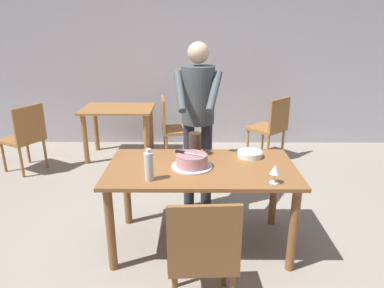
{
  "coord_description": "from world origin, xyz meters",
  "views": [
    {
      "loc": [
        -0.06,
        -2.65,
        1.87
      ],
      "look_at": [
        -0.08,
        0.14,
        0.9
      ],
      "focal_mm": 32.34,
      "sensor_mm": 36.0,
      "label": 1
    }
  ],
  "objects_px": {
    "main_dining_table": "(201,179)",
    "background_chair_1": "(25,136)",
    "cake_on_platter": "(192,161)",
    "wine_glass_near": "(275,170)",
    "background_table": "(119,119)",
    "background_chair_2": "(271,125)",
    "cake_knife": "(184,153)",
    "background_chair_0": "(173,126)",
    "chair_near_side": "(203,252)",
    "water_bottle": "(149,166)",
    "person_cutting_cake": "(198,110)",
    "hurricane_lamp": "(195,144)",
    "plate_stack": "(250,154)"
  },
  "relations": [
    {
      "from": "main_dining_table",
      "to": "cake_knife",
      "type": "distance_m",
      "value": 0.27
    },
    {
      "from": "main_dining_table",
      "to": "cake_knife",
      "type": "height_order",
      "value": "cake_knife"
    },
    {
      "from": "wine_glass_near",
      "to": "cake_knife",
      "type": "bearing_deg",
      "value": 154.09
    },
    {
      "from": "plate_stack",
      "to": "water_bottle",
      "type": "height_order",
      "value": "water_bottle"
    },
    {
      "from": "wine_glass_near",
      "to": "background_chair_2",
      "type": "height_order",
      "value": "background_chair_2"
    },
    {
      "from": "plate_stack",
      "to": "cake_on_platter",
      "type": "bearing_deg",
      "value": -155.11
    },
    {
      "from": "plate_stack",
      "to": "hurricane_lamp",
      "type": "bearing_deg",
      "value": 175.95
    },
    {
      "from": "wine_glass_near",
      "to": "person_cutting_cake",
      "type": "height_order",
      "value": "person_cutting_cake"
    },
    {
      "from": "water_bottle",
      "to": "chair_near_side",
      "type": "height_order",
      "value": "water_bottle"
    },
    {
      "from": "background_chair_1",
      "to": "water_bottle",
      "type": "bearing_deg",
      "value": -45.29
    },
    {
      "from": "background_table",
      "to": "background_chair_1",
      "type": "height_order",
      "value": "background_chair_1"
    },
    {
      "from": "background_chair_1",
      "to": "background_chair_2",
      "type": "xyz_separation_m",
      "value": [
        3.31,
        0.51,
        0.0
      ]
    },
    {
      "from": "background_chair_0",
      "to": "background_chair_1",
      "type": "distance_m",
      "value": 1.95
    },
    {
      "from": "background_chair_2",
      "to": "water_bottle",
      "type": "bearing_deg",
      "value": -121.09
    },
    {
      "from": "hurricane_lamp",
      "to": "cake_knife",
      "type": "bearing_deg",
      "value": -110.56
    },
    {
      "from": "cake_on_platter",
      "to": "wine_glass_near",
      "type": "xyz_separation_m",
      "value": [
        0.61,
        -0.3,
        0.05
      ]
    },
    {
      "from": "person_cutting_cake",
      "to": "background_chair_2",
      "type": "bearing_deg",
      "value": 54.53
    },
    {
      "from": "main_dining_table",
      "to": "background_table",
      "type": "xyz_separation_m",
      "value": [
        -1.15,
        2.17,
        -0.06
      ]
    },
    {
      "from": "cake_knife",
      "to": "background_chair_0",
      "type": "distance_m",
      "value": 2.12
    },
    {
      "from": "cake_on_platter",
      "to": "wine_glass_near",
      "type": "relative_size",
      "value": 2.36
    },
    {
      "from": "background_table",
      "to": "person_cutting_cake",
      "type": "bearing_deg",
      "value": -53.79
    },
    {
      "from": "person_cutting_cake",
      "to": "water_bottle",
      "type": "bearing_deg",
      "value": -112.72
    },
    {
      "from": "wine_glass_near",
      "to": "background_chair_2",
      "type": "relative_size",
      "value": 0.16
    },
    {
      "from": "hurricane_lamp",
      "to": "background_table",
      "type": "xyz_separation_m",
      "value": [
        -1.1,
        1.91,
        -0.28
      ]
    },
    {
      "from": "cake_on_platter",
      "to": "background_chair_2",
      "type": "relative_size",
      "value": 0.38
    },
    {
      "from": "main_dining_table",
      "to": "person_cutting_cake",
      "type": "bearing_deg",
      "value": 92.25
    },
    {
      "from": "water_bottle",
      "to": "background_chair_1",
      "type": "bearing_deg",
      "value": 134.71
    },
    {
      "from": "background_table",
      "to": "hurricane_lamp",
      "type": "bearing_deg",
      "value": -60.04
    },
    {
      "from": "plate_stack",
      "to": "chair_near_side",
      "type": "distance_m",
      "value": 1.15
    },
    {
      "from": "main_dining_table",
      "to": "background_chair_1",
      "type": "xyz_separation_m",
      "value": [
        -2.27,
        1.62,
        -0.14
      ]
    },
    {
      "from": "main_dining_table",
      "to": "chair_near_side",
      "type": "relative_size",
      "value": 1.74
    },
    {
      "from": "water_bottle",
      "to": "background_table",
      "type": "relative_size",
      "value": 0.25
    },
    {
      "from": "wine_glass_near",
      "to": "hurricane_lamp",
      "type": "xyz_separation_m",
      "value": [
        -0.59,
        0.57,
        0.0
      ]
    },
    {
      "from": "background_chair_0",
      "to": "chair_near_side",
      "type": "bearing_deg",
      "value": -82.81
    },
    {
      "from": "water_bottle",
      "to": "background_chair_0",
      "type": "bearing_deg",
      "value": 89.26
    },
    {
      "from": "background_chair_0",
      "to": "background_chair_2",
      "type": "distance_m",
      "value": 1.41
    },
    {
      "from": "main_dining_table",
      "to": "background_chair_2",
      "type": "bearing_deg",
      "value": 63.87
    },
    {
      "from": "main_dining_table",
      "to": "wine_glass_near",
      "type": "bearing_deg",
      "value": -30.14
    },
    {
      "from": "cake_knife",
      "to": "water_bottle",
      "type": "xyz_separation_m",
      "value": [
        -0.26,
        -0.28,
        -0.0
      ]
    },
    {
      "from": "hurricane_lamp",
      "to": "person_cutting_cake",
      "type": "bearing_deg",
      "value": 85.79
    },
    {
      "from": "chair_near_side",
      "to": "background_chair_1",
      "type": "relative_size",
      "value": 1.0
    },
    {
      "from": "background_chair_2",
      "to": "cake_on_platter",
      "type": "bearing_deg",
      "value": -117.66
    },
    {
      "from": "background_table",
      "to": "background_chair_2",
      "type": "xyz_separation_m",
      "value": [
        2.2,
        -0.04,
        -0.09
      ]
    },
    {
      "from": "hurricane_lamp",
      "to": "background_chair_2",
      "type": "relative_size",
      "value": 0.23
    },
    {
      "from": "main_dining_table",
      "to": "background_chair_1",
      "type": "height_order",
      "value": "background_chair_1"
    },
    {
      "from": "water_bottle",
      "to": "person_cutting_cake",
      "type": "xyz_separation_m",
      "value": [
        0.37,
        0.89,
        0.21
      ]
    },
    {
      "from": "background_chair_0",
      "to": "main_dining_table",
      "type": "bearing_deg",
      "value": -80.02
    },
    {
      "from": "person_cutting_cake",
      "to": "background_chair_0",
      "type": "height_order",
      "value": "person_cutting_cake"
    },
    {
      "from": "background_table",
      "to": "background_chair_2",
      "type": "bearing_deg",
      "value": -0.97
    },
    {
      "from": "hurricane_lamp",
      "to": "plate_stack",
      "type": "bearing_deg",
      "value": -4.05
    }
  ]
}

